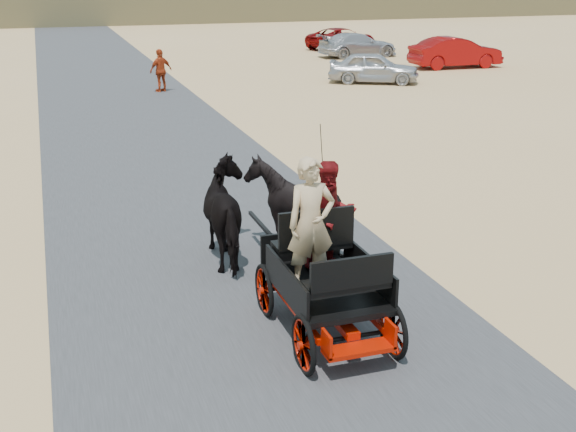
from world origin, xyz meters
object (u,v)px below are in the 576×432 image
object	(u,v)px
car_b	(455,52)
horse_left	(231,213)
carriage	(325,309)
car_c	(358,45)
car_a	(374,68)
car_d	(342,38)
pedestrian	(161,71)
horse_right	(292,207)

from	to	relation	value
car_b	horse_left	bearing A→B (deg)	142.20
carriage	car_c	bearing A→B (deg)	65.40
horse_left	car_b	distance (m)	27.11
car_c	carriage	bearing A→B (deg)	152.47
carriage	car_a	bearing A→B (deg)	63.36
horse_left	carriage	bearing A→B (deg)	100.39
horse_left	car_a	world-z (taller)	horse_left
horse_left	car_d	bearing A→B (deg)	-115.75
car_a	car_c	xyz separation A→B (m)	(3.31, 9.22, -0.01)
pedestrian	car_a	size ratio (longest dim) A/B	0.44
car_c	car_d	xyz separation A→B (m)	(0.74, 4.16, -0.01)
horse_left	pedestrian	bearing A→B (deg)	-95.41
car_c	car_b	bearing A→B (deg)	-157.83
horse_left	car_c	distance (m)	30.53
carriage	pedestrian	distance (m)	21.38
horse_left	car_d	size ratio (longest dim) A/B	0.43
carriage	car_c	size ratio (longest dim) A/B	0.53
horse_right	car_c	world-z (taller)	horse_right
pedestrian	car_b	distance (m)	15.55
horse_left	car_c	xyz separation A→B (m)	(14.28, 26.99, -0.19)
carriage	pedestrian	xyz separation A→B (m)	(1.19, 21.34, 0.50)
carriage	horse_right	bearing A→B (deg)	79.61
horse_right	car_a	xyz separation A→B (m)	(9.87, 17.76, -0.18)
pedestrian	car_d	xyz separation A→B (m)	(13.28, 12.80, -0.22)
car_a	car_c	distance (m)	9.80
horse_right	car_d	world-z (taller)	horse_right
car_d	pedestrian	bearing A→B (deg)	112.21
carriage	pedestrian	world-z (taller)	pedestrian
pedestrian	car_d	bearing A→B (deg)	-160.47
pedestrian	car_b	bearing A→B (deg)	165.73
car_b	carriage	bearing A→B (deg)	146.74
car_a	car_c	world-z (taller)	car_a
pedestrian	car_b	size ratio (longest dim) A/B	0.37
carriage	car_b	size ratio (longest dim) A/B	0.52
car_c	car_d	world-z (taller)	car_c
carriage	car_b	world-z (taller)	car_b
car_a	car_d	bearing A→B (deg)	10.38
horse_right	horse_left	bearing A→B (deg)	0.00
horse_left	car_a	xyz separation A→B (m)	(10.97, 17.76, -0.18)
car_a	car_b	distance (m)	6.93
horse_right	carriage	bearing A→B (deg)	79.61
pedestrian	horse_left	bearing A→B (deg)	60.17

